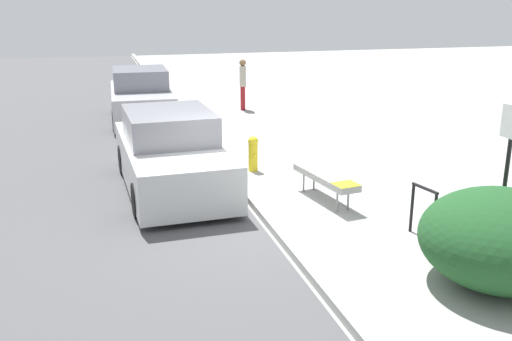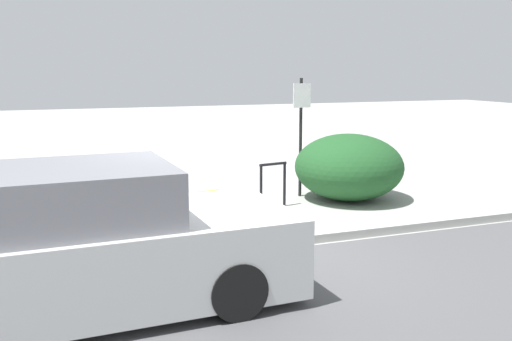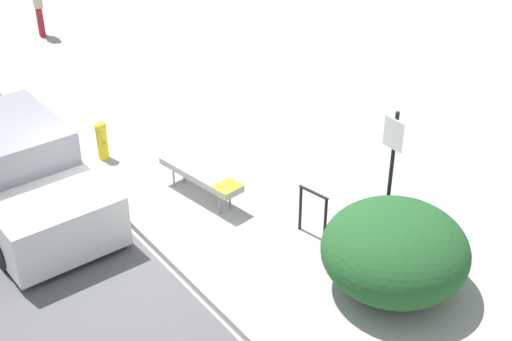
# 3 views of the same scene
# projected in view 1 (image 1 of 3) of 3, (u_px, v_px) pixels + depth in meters

# --- Properties ---
(ground_plane) EXTENTS (60.00, 60.00, 0.00)m
(ground_plane) POSITION_uv_depth(u_px,v_px,m) (261.00, 213.00, 9.93)
(ground_plane) COLOR #9E9E99
(curb) EXTENTS (60.00, 0.20, 0.13)m
(curb) POSITION_uv_depth(u_px,v_px,m) (261.00, 209.00, 9.91)
(curb) COLOR #A8A8A3
(curb) RESTS_ON ground_plane
(bench) EXTENTS (1.75, 0.67, 0.52)m
(bench) POSITION_uv_depth(u_px,v_px,m) (326.00, 177.00, 10.39)
(bench) COLOR gray
(bench) RESTS_ON ground_plane
(bike_rack) EXTENTS (0.55, 0.15, 0.83)m
(bike_rack) POSITION_uv_depth(u_px,v_px,m) (423.00, 207.00, 8.77)
(bike_rack) COLOR black
(bike_rack) RESTS_ON ground_plane
(sign_post) EXTENTS (0.36, 0.08, 2.30)m
(sign_post) POSITION_uv_depth(u_px,v_px,m) (507.00, 163.00, 7.90)
(sign_post) COLOR black
(sign_post) RESTS_ON ground_plane
(fire_hydrant) EXTENTS (0.36, 0.22, 0.77)m
(fire_hydrant) POSITION_uv_depth(u_px,v_px,m) (253.00, 152.00, 12.25)
(fire_hydrant) COLOR gold
(fire_hydrant) RESTS_ON ground_plane
(shrub_hedge) EXTENTS (2.06, 2.08, 1.26)m
(shrub_hedge) POSITION_uv_depth(u_px,v_px,m) (501.00, 239.00, 7.28)
(shrub_hedge) COLOR #1E4C23
(shrub_hedge) RESTS_ON ground_plane
(pedestrian) EXTENTS (0.42, 0.29, 1.68)m
(pedestrian) POSITION_uv_depth(u_px,v_px,m) (243.00, 83.00, 18.96)
(pedestrian) COLOR maroon
(pedestrian) RESTS_ON ground_plane
(parked_car_near) EXTENTS (4.37, 1.92, 1.52)m
(parked_car_near) POSITION_uv_depth(u_px,v_px,m) (171.00, 154.00, 11.05)
(parked_car_near) COLOR black
(parked_car_near) RESTS_ON ground_plane
(parked_car_far) EXTENTS (4.27, 1.89, 1.57)m
(parked_car_far) POSITION_uv_depth(u_px,v_px,m) (141.00, 98.00, 17.32)
(parked_car_far) COLOR black
(parked_car_far) RESTS_ON ground_plane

